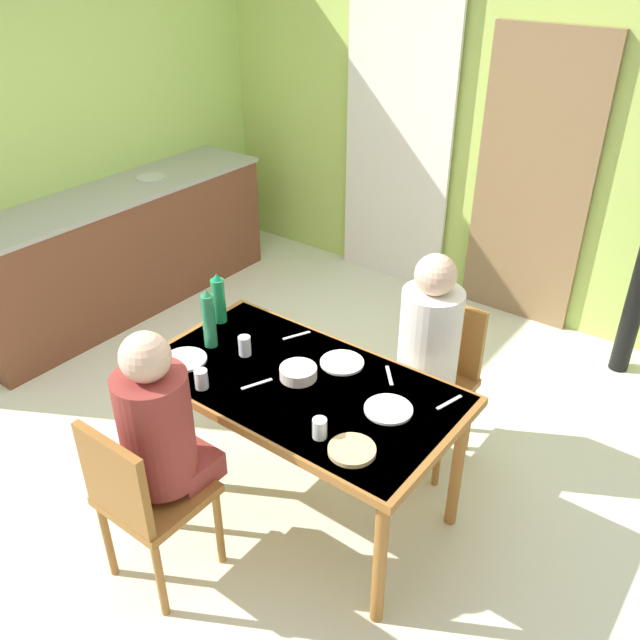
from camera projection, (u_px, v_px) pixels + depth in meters
ground_plane at (272, 442)px, 3.77m from camera, size 5.94×5.94×0.00m
wall_back at (480, 109)px, 4.61m from camera, size 4.70×0.10×2.83m
wall_left at (70, 109)px, 4.60m from camera, size 0.10×3.43×2.83m
door_wooden at (532, 184)px, 4.52m from camera, size 0.80×0.05×2.00m
curtain_panel at (398, 131)px, 4.96m from camera, size 0.90×0.03×2.37m
kitchen_counter at (121, 250)px, 4.92m from camera, size 0.61×2.41×0.91m
dining_table at (300, 395)px, 3.05m from camera, size 1.46×0.80×0.74m
chair_near_diner at (142, 496)px, 2.74m from camera, size 0.40×0.40×0.87m
chair_far_diner at (437, 373)px, 3.49m from camera, size 0.40×0.40×0.87m
person_near_diner at (159, 425)px, 2.69m from camera, size 0.30×0.37×0.77m
person_far_diner at (428, 338)px, 3.25m from camera, size 0.30×0.37×0.77m
water_bottle_green_near at (209, 319)px, 3.19m from camera, size 0.06×0.06×0.31m
water_bottle_green_far at (219, 299)px, 3.40m from camera, size 0.07×0.07×0.27m
serving_bowl_center at (298, 372)px, 3.02m from camera, size 0.17×0.17×0.05m
dinner_plate_near_left at (185, 359)px, 3.15m from camera, size 0.21×0.21×0.01m
dinner_plate_near_right at (388, 409)px, 2.83m from camera, size 0.21×0.21×0.01m
dinner_plate_far_center at (342, 363)px, 3.13m from camera, size 0.21×0.21×0.01m
drinking_glass_by_near_diner at (201, 379)px, 2.94m from camera, size 0.06×0.06×0.09m
drinking_glass_by_far_diner at (320, 428)px, 2.66m from camera, size 0.06×0.06×0.09m
drinking_glass_spare_center at (245, 346)px, 3.17m from camera, size 0.06×0.06×0.10m
bread_plate_sliced at (352, 450)px, 2.60m from camera, size 0.19×0.19×0.02m
cutlery_knife_near at (257, 384)px, 2.99m from camera, size 0.07×0.14×0.00m
cutlery_fork_near at (389, 375)px, 3.04m from camera, size 0.11×0.12×0.00m
cutlery_knife_far at (297, 335)px, 3.34m from camera, size 0.08×0.14×0.00m
cutlery_fork_far at (449, 402)px, 2.87m from camera, size 0.05×0.15×0.00m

